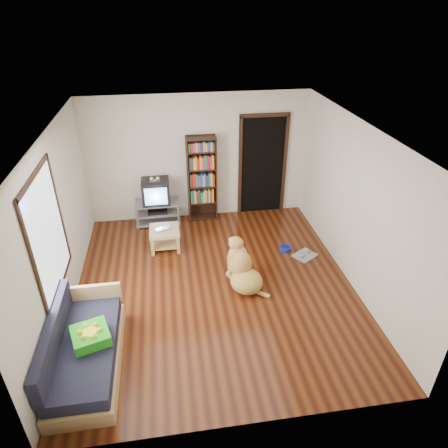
{
  "coord_description": "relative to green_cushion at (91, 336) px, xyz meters",
  "views": [
    {
      "loc": [
        -0.65,
        -5.19,
        4.2
      ],
      "look_at": [
        0.22,
        0.46,
        0.9
      ],
      "focal_mm": 32.0,
      "sensor_mm": 36.0,
      "label": 1
    }
  ],
  "objects": [
    {
      "name": "dog_bowl",
      "position": [
        3.2,
        2.2,
        -0.45
      ],
      "size": [
        0.22,
        0.22,
        0.08
      ],
      "primitive_type": "cylinder",
      "color": "navy",
      "rests_on": "ground"
    },
    {
      "name": "coffee_table",
      "position": [
        0.97,
        2.64,
        -0.21
      ],
      "size": [
        0.55,
        0.55,
        0.4
      ],
      "color": "tan",
      "rests_on": "ground"
    },
    {
      "name": "doorway",
      "position": [
        3.1,
        3.84,
        0.63
      ],
      "size": [
        1.03,
        0.05,
        2.19
      ],
      "color": "black",
      "rests_on": "wall_back"
    },
    {
      "name": "grey_rag",
      "position": [
        3.5,
        1.95,
        -0.48
      ],
      "size": [
        0.51,
        0.48,
        0.03
      ],
      "primitive_type": "cube",
      "rotation": [
        0.0,
        0.0,
        0.57
      ],
      "color": "#949494",
      "rests_on": "ground"
    },
    {
      "name": "crt_tv",
      "position": [
        0.85,
        3.63,
        0.25
      ],
      "size": [
        0.55,
        0.52,
        0.58
      ],
      "color": "black",
      "rests_on": "tv_stand"
    },
    {
      "name": "dog",
      "position": [
        2.2,
        1.33,
        -0.19
      ],
      "size": [
        0.68,
        0.92,
        0.83
      ],
      "color": "#B49745",
      "rests_on": "ground"
    },
    {
      "name": "tv_stand",
      "position": [
        0.85,
        3.61,
        -0.22
      ],
      "size": [
        0.9,
        0.45,
        0.5
      ],
      "color": "#99999E",
      "rests_on": "ground"
    },
    {
      "name": "laptop",
      "position": [
        0.97,
        2.61,
        -0.08
      ],
      "size": [
        0.35,
        0.28,
        0.02
      ],
      "primitive_type": "imported",
      "rotation": [
        0.0,
        0.0,
        0.34
      ],
      "color": "silver",
      "rests_on": "coffee_table"
    },
    {
      "name": "green_cushion",
      "position": [
        0.0,
        0.0,
        0.0
      ],
      "size": [
        0.55,
        0.55,
        0.15
      ],
      "primitive_type": "cube",
      "rotation": [
        0.0,
        0.0,
        0.31
      ],
      "color": "green",
      "rests_on": "sofa"
    },
    {
      "name": "sofa",
      "position": [
        -0.12,
        -0.02,
        -0.23
      ],
      "size": [
        0.8,
        1.8,
        0.8
      ],
      "color": "tan",
      "rests_on": "ground"
    },
    {
      "name": "ground",
      "position": [
        1.75,
        1.36,
        -0.49
      ],
      "size": [
        5.0,
        5.0,
        0.0
      ],
      "primitive_type": "plane",
      "color": "#54270E",
      "rests_on": "ground"
    },
    {
      "name": "wall_left",
      "position": [
        -0.5,
        1.36,
        0.81
      ],
      "size": [
        0.0,
        5.0,
        5.0
      ],
      "primitive_type": "plane",
      "rotation": [
        1.57,
        0.0,
        1.57
      ],
      "color": "beige",
      "rests_on": "ground"
    },
    {
      "name": "window",
      "position": [
        -0.48,
        0.86,
        1.01
      ],
      "size": [
        0.03,
        1.46,
        1.7
      ],
      "color": "white",
      "rests_on": "wall_left"
    },
    {
      "name": "ceiling",
      "position": [
        1.75,
        1.36,
        2.11
      ],
      "size": [
        5.0,
        5.0,
        0.0
      ],
      "primitive_type": "plane",
      "rotation": [
        3.14,
        0.0,
        0.0
      ],
      "color": "white",
      "rests_on": "ground"
    },
    {
      "name": "wall_front",
      "position": [
        1.75,
        -1.14,
        0.81
      ],
      "size": [
        4.5,
        0.0,
        4.5
      ],
      "primitive_type": "plane",
      "rotation": [
        -1.57,
        0.0,
        0.0
      ],
      "color": "beige",
      "rests_on": "ground"
    },
    {
      "name": "wall_right",
      "position": [
        4.0,
        1.36,
        0.81
      ],
      "size": [
        0.0,
        5.0,
        5.0
      ],
      "primitive_type": "plane",
      "rotation": [
        1.57,
        0.0,
        -1.57
      ],
      "color": "beige",
      "rests_on": "ground"
    },
    {
      "name": "wall_back",
      "position": [
        1.75,
        3.86,
        0.81
      ],
      "size": [
        4.5,
        0.0,
        4.5
      ],
      "primitive_type": "plane",
      "rotation": [
        1.57,
        0.0,
        0.0
      ],
      "color": "beige",
      "rests_on": "ground"
    },
    {
      "name": "bookshelf",
      "position": [
        1.8,
        3.7,
        0.51
      ],
      "size": [
        0.6,
        0.3,
        1.8
      ],
      "color": "black",
      "rests_on": "ground"
    }
  ]
}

